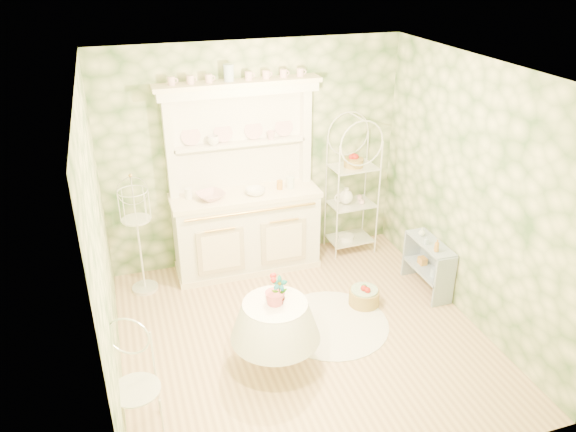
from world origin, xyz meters
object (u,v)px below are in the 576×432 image
object	(u,v)px
cafe_chair	(136,392)
kitchen_dresser	(245,182)
side_shelf	(428,266)
bakers_rack	(353,181)
floor_basket	(364,297)
round_table	(275,337)
birdcage_stand	(138,236)

from	to	relation	value
cafe_chair	kitchen_dresser	bearing A→B (deg)	80.76
side_shelf	cafe_chair	world-z (taller)	cafe_chair
bakers_rack	floor_basket	bearing A→B (deg)	-108.94
kitchen_dresser	cafe_chair	xyz separation A→B (m)	(-1.48, -2.28, -0.72)
side_shelf	cafe_chair	size ratio (longest dim) A/B	0.83
bakers_rack	round_table	world-z (taller)	bakers_rack
side_shelf	floor_basket	distance (m)	0.85
floor_basket	kitchen_dresser	bearing A→B (deg)	131.30
kitchen_dresser	floor_basket	distance (m)	1.89
bakers_rack	side_shelf	distance (m)	1.41
cafe_chair	birdcage_stand	distance (m)	2.19
floor_basket	cafe_chair	bearing A→B (deg)	-156.37
round_table	cafe_chair	world-z (taller)	cafe_chair
kitchen_dresser	birdcage_stand	distance (m)	1.34
round_table	cafe_chair	size ratio (longest dim) A/B	0.80
cafe_chair	floor_basket	world-z (taller)	cafe_chair
kitchen_dresser	side_shelf	bearing A→B (deg)	-30.88
bakers_rack	kitchen_dresser	bearing A→B (deg)	179.17
bakers_rack	cafe_chair	bearing A→B (deg)	-143.73
kitchen_dresser	birdcage_stand	size ratio (longest dim) A/B	1.62
round_table	cafe_chair	xyz separation A→B (m)	(-1.29, -0.43, 0.08)
side_shelf	bakers_rack	bearing A→B (deg)	111.14
birdcage_stand	kitchen_dresser	bearing A→B (deg)	5.47
round_table	side_shelf	bearing A→B (deg)	19.75
bakers_rack	round_table	size ratio (longest dim) A/B	2.82
cafe_chair	bakers_rack	bearing A→B (deg)	62.74
kitchen_dresser	round_table	xyz separation A→B (m)	(-0.19, -1.85, -0.80)
floor_basket	bakers_rack	bearing A→B (deg)	73.80
round_table	birdcage_stand	bearing A→B (deg)	121.89
side_shelf	birdcage_stand	xyz separation A→B (m)	(-3.12, 0.99, 0.41)
kitchen_dresser	bakers_rack	world-z (taller)	kitchen_dresser
kitchen_dresser	side_shelf	xyz separation A→B (m)	(1.86, -1.11, -0.84)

